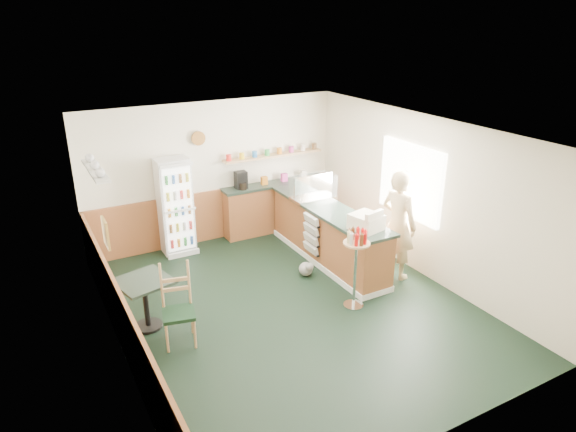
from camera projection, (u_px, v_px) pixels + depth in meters
ground at (291, 307)px, 7.84m from camera, size 6.00×6.00×0.00m
room_envelope at (255, 201)px, 7.77m from camera, size 5.04×6.02×2.72m
service_counter at (328, 237)px, 9.15m from camera, size 0.68×3.01×1.01m
back_counter at (275, 204)px, 10.45m from camera, size 2.24×0.42×1.69m
drinks_fridge at (176, 207)px, 9.34m from camera, size 0.59×0.52×1.79m
display_case at (313, 188)px, 9.28m from camera, size 0.80×0.42×0.45m
cash_register at (366, 222)px, 8.03m from camera, size 0.51×0.53×0.25m
shopkeeper at (398, 224)px, 8.45m from camera, size 0.56×0.70×1.87m
condiment_stand at (356, 255)px, 7.55m from camera, size 0.40×0.40×1.24m
newspaper_rack at (311, 235)px, 8.93m from camera, size 0.09×0.45×0.71m
cafe_table at (145, 294)px, 7.13m from camera, size 0.83×0.83×0.76m
cafe_chair at (176, 301)px, 6.85m from camera, size 0.50×0.51×1.13m
dog_doorstop at (306, 269)px, 8.71m from camera, size 0.24×0.31×0.28m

